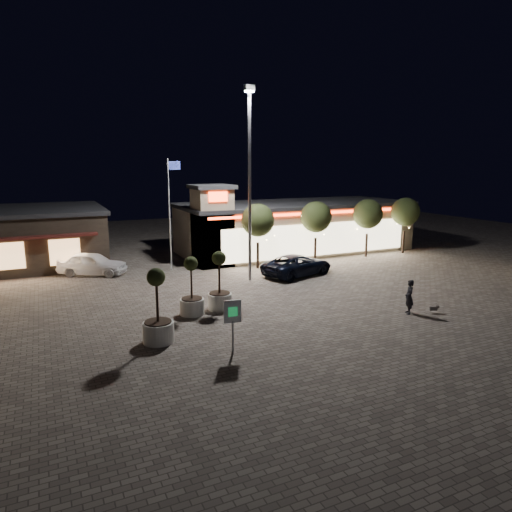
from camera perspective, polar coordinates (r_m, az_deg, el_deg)
name	(u,v)px	position (r m, az deg, el deg)	size (l,w,h in m)	color
ground	(280,321)	(22.77, 2.99, -8.11)	(90.00, 90.00, 0.00)	#70655A
retail_building	(291,226)	(40.26, 4.38, 3.71)	(20.40, 8.40, 6.10)	tan
floodlight_pole	(250,173)	(29.52, -0.80, 10.29)	(0.60, 0.40, 12.38)	gray
flagpole	(171,205)	(33.07, -10.63, 6.28)	(0.95, 0.10, 8.00)	white
string_tree_a	(258,220)	(33.33, 0.22, 4.47)	(2.42, 2.42, 4.79)	#332319
string_tree_b	(316,217)	(35.74, 7.52, 4.84)	(2.42, 2.42, 4.79)	#332319
string_tree_c	(368,214)	(38.65, 13.80, 5.11)	(2.42, 2.42, 4.79)	#332319
string_tree_d	(405,212)	(41.27, 18.16, 5.25)	(2.42, 2.42, 4.79)	#332319
pickup_truck	(298,265)	(31.76, 5.23, -1.10)	(2.45, 5.31, 1.48)	black
white_sedan	(92,264)	(33.71, -19.78, -0.90)	(1.88, 4.68, 1.59)	white
pedestrian	(409,297)	(24.83, 18.60, -4.87)	(0.65, 0.43, 1.79)	black
dog	(435,308)	(25.55, 21.43, -6.05)	(0.53, 0.33, 0.28)	#59514C
planter_left	(192,297)	(23.64, -8.03, -5.07)	(1.24, 1.24, 3.04)	silver
planter_mid	(158,320)	(20.30, -12.16, -7.79)	(1.34, 1.34, 3.30)	silver
planter_right	(220,291)	(24.35, -4.58, -4.43)	(1.28, 1.28, 3.14)	silver
valet_sign	(233,316)	(18.74, -2.95, -7.49)	(0.73, 0.16, 2.20)	gray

